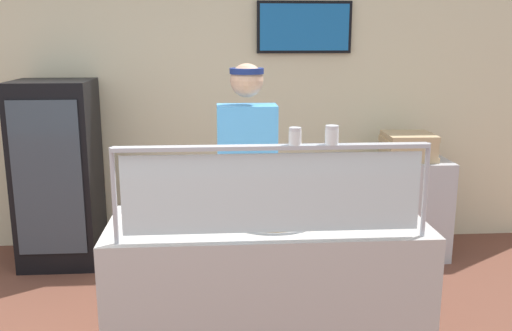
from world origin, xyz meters
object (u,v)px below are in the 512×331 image
object	(u,v)px
parmesan_shaker	(295,137)
pepper_flake_shaker	(332,136)
drink_fridge	(58,174)
pizza_tray	(273,216)
pizza_box_stack	(408,146)
worker_figure	(248,181)
pizza_server	(276,213)

from	to	relation	value
parmesan_shaker	pepper_flake_shaker	size ratio (longest dim) A/B	0.92
drink_fridge	pepper_flake_shaker	bearing A→B (deg)	-48.59
pizza_tray	drink_fridge	xyz separation A→B (m)	(-1.64, 1.83, -0.18)
drink_fridge	pizza_box_stack	bearing A→B (deg)	-0.83
pizza_tray	worker_figure	distance (m)	0.63
pepper_flake_shaker	drink_fridge	bearing A→B (deg)	131.41
pizza_tray	drink_fridge	size ratio (longest dim) A/B	0.33
pizza_server	worker_figure	bearing A→B (deg)	112.03
pizza_server	pizza_box_stack	xyz separation A→B (m)	(1.34, 1.80, -0.00)
parmesan_shaker	pepper_flake_shaker	world-z (taller)	pepper_flake_shaker
pepper_flake_shaker	worker_figure	bearing A→B (deg)	110.28
worker_figure	drink_fridge	bearing A→B (deg)	142.05
pizza_server	drink_fridge	size ratio (longest dim) A/B	0.18
drink_fridge	pizza_box_stack	world-z (taller)	drink_fridge
pizza_server	parmesan_shaker	xyz separation A→B (m)	(0.05, -0.29, 0.47)
pizza_server	parmesan_shaker	size ratio (longest dim) A/B	3.35
parmesan_shaker	pizza_box_stack	xyz separation A→B (m)	(1.29, 2.10, -0.47)
worker_figure	drink_fridge	size ratio (longest dim) A/B	1.12
pizza_server	pizza_box_stack	size ratio (longest dim) A/B	0.66
parmesan_shaker	worker_figure	world-z (taller)	worker_figure
drink_fridge	pizza_server	bearing A→B (deg)	-48.07
parmesan_shaker	pizza_box_stack	distance (m)	2.51
pepper_flake_shaker	drink_fridge	xyz separation A→B (m)	(-1.89, 2.14, -0.68)
parmesan_shaker	pizza_box_stack	size ratio (longest dim) A/B	0.20
pizza_tray	pizza_server	world-z (taller)	pizza_server
pizza_server	pizza_tray	bearing A→B (deg)	143.19
pizza_server	pepper_flake_shaker	size ratio (longest dim) A/B	3.08
pizza_tray	pizza_box_stack	distance (m)	2.24
pizza_server	worker_figure	size ratio (longest dim) A/B	0.16
parmesan_shaker	drink_fridge	xyz separation A→B (m)	(-1.71, 2.14, -0.67)
pepper_flake_shaker	pizza_box_stack	size ratio (longest dim) A/B	0.21
pizza_server	pizza_box_stack	distance (m)	2.25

